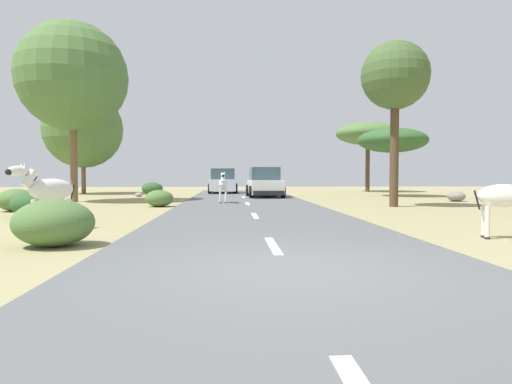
# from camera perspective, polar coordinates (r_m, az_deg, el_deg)

# --- Properties ---
(ground_plane) EXTENTS (90.00, 90.00, 0.00)m
(ground_plane) POSITION_cam_1_polar(r_m,az_deg,el_deg) (6.29, 4.50, -10.06)
(ground_plane) COLOR #998E60
(road) EXTENTS (6.00, 64.00, 0.05)m
(road) POSITION_cam_1_polar(r_m,az_deg,el_deg) (6.27, 3.92, -9.86)
(road) COLOR #56595B
(road) RESTS_ON ground_plane
(lane_markings) EXTENTS (0.16, 56.00, 0.01)m
(lane_markings) POSITION_cam_1_polar(r_m,az_deg,el_deg) (5.30, 5.31, -11.79)
(lane_markings) COLOR silver
(lane_markings) RESTS_ON road
(zebra_0) EXTENTS (0.42, 1.53, 1.44)m
(zebra_0) POSITION_cam_1_polar(r_m,az_deg,el_deg) (20.77, -4.20, 0.99)
(zebra_0) COLOR silver
(zebra_0) RESTS_ON road
(zebra_3) EXTENTS (1.22, 1.48, 1.61)m
(zebra_3) POSITION_cam_1_polar(r_m,az_deg,el_deg) (11.72, -24.89, 0.15)
(zebra_3) COLOR silver
(zebra_3) RESTS_ON ground_plane
(zebra_4) EXTENTS (1.53, 0.68, 1.48)m
(zebra_4) POSITION_cam_1_polar(r_m,az_deg,el_deg) (10.71, 29.32, -0.53)
(zebra_4) COLOR silver
(zebra_4) RESTS_ON ground_plane
(car_0) EXTENTS (2.03, 4.35, 1.74)m
(car_0) POSITION_cam_1_polar(r_m,az_deg,el_deg) (32.35, -4.20, 1.30)
(car_0) COLOR silver
(car_0) RESTS_ON road
(car_1) EXTENTS (2.12, 4.39, 1.74)m
(car_1) POSITION_cam_1_polar(r_m,az_deg,el_deg) (26.57, 1.10, 1.12)
(car_1) COLOR white
(car_1) RESTS_ON road
(tree_0) EXTENTS (5.35, 5.35, 8.84)m
(tree_0) POSITION_cam_1_polar(r_m,az_deg,el_deg) (24.53, -22.23, 13.35)
(tree_0) COLOR brown
(tree_0) RESTS_ON ground_plane
(tree_2) EXTENTS (5.50, 5.50, 7.34)m
(tree_2) POSITION_cam_1_polar(r_m,az_deg,el_deg) (34.30, -21.08, 7.46)
(tree_2) COLOR brown
(tree_2) RESTS_ON ground_plane
(tree_3) EXTENTS (4.32, 4.32, 4.25)m
(tree_3) POSITION_cam_1_polar(r_m,az_deg,el_deg) (29.45, 16.91, 6.24)
(tree_3) COLOR brown
(tree_3) RESTS_ON ground_plane
(tree_4) EXTENTS (2.82, 2.82, 6.88)m
(tree_4) POSITION_cam_1_polar(r_m,az_deg,el_deg) (20.10, 17.22, 13.72)
(tree_4) COLOR #4C3823
(tree_4) RESTS_ON ground_plane
(tree_5) EXTENTS (5.06, 5.06, 5.51)m
(tree_5) POSITION_cam_1_polar(r_m,az_deg,el_deg) (37.09, 14.00, 7.15)
(tree_5) COLOR #4C3823
(tree_5) RESTS_ON ground_plane
(bush_0) EXTENTS (1.38, 1.24, 0.83)m
(bush_0) POSITION_cam_1_polar(r_m,az_deg,el_deg) (18.65, -28.08, -0.91)
(bush_0) COLOR #4C7038
(bush_0) RESTS_ON ground_plane
(bush_1) EXTENTS (1.41, 1.27, 0.85)m
(bush_1) POSITION_cam_1_polar(r_m,az_deg,el_deg) (31.02, -13.01, 0.43)
(bush_1) COLOR #2D5628
(bush_1) RESTS_ON ground_plane
(bush_2) EXTENTS (1.39, 1.25, 0.83)m
(bush_2) POSITION_cam_1_polar(r_m,az_deg,el_deg) (15.80, -26.33, -1.38)
(bush_2) COLOR #2D5628
(bush_2) RESTS_ON ground_plane
(bush_3) EXTENTS (1.18, 1.06, 0.71)m
(bush_3) POSITION_cam_1_polar(r_m,az_deg,el_deg) (19.28, -12.16, -0.79)
(bush_3) COLOR #4C7038
(bush_3) RESTS_ON ground_plane
(bush_4) EXTENTS (1.47, 1.33, 0.88)m
(bush_4) POSITION_cam_1_polar(r_m,az_deg,el_deg) (9.18, -24.25, -3.58)
(bush_4) COLOR #4C7038
(bush_4) RESTS_ON ground_plane
(rock_0) EXTENTS (0.87, 0.95, 0.51)m
(rock_0) POSITION_cam_1_polar(r_m,az_deg,el_deg) (24.93, 24.03, -0.51)
(rock_0) COLOR gray
(rock_0) RESTS_ON ground_plane
(rock_3) EXTENTS (0.45, 0.49, 0.26)m
(rock_3) POSITION_cam_1_polar(r_m,az_deg,el_deg) (28.50, -14.63, -0.32)
(rock_3) COLOR gray
(rock_3) RESTS_ON ground_plane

